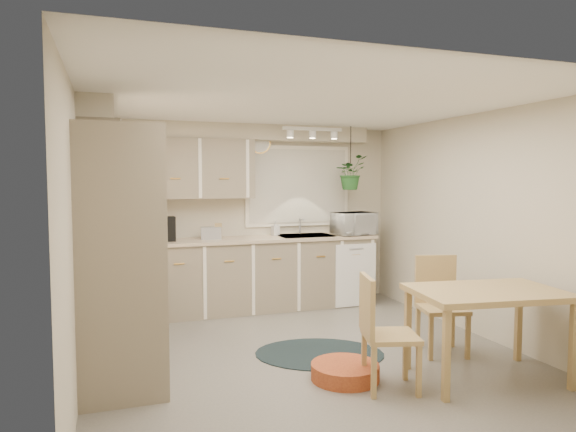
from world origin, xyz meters
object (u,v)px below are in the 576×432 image
at_px(chair_left, 391,333).
at_px(microwave, 354,221).
at_px(chair_back, 443,306).
at_px(dining_table, 486,334).
at_px(pet_bed, 345,372).
at_px(braided_rug, 319,354).

relative_size(chair_left, microwave, 1.68).
bearing_deg(microwave, chair_left, -121.77).
xyz_separation_m(chair_left, chair_back, (0.91, 0.58, 0.01)).
bearing_deg(chair_back, microwave, -78.60).
distance_m(dining_table, chair_left, 0.87).
relative_size(chair_back, microwave, 1.70).
bearing_deg(pet_bed, braided_rug, 86.64).
bearing_deg(dining_table, chair_back, 86.17).
bearing_deg(chair_back, pet_bed, 28.02).
height_order(pet_bed, microwave, microwave).
bearing_deg(pet_bed, chair_back, 13.88).
distance_m(chair_left, microwave, 2.98).
xyz_separation_m(chair_back, pet_bed, (-1.17, -0.29, -0.40)).
bearing_deg(braided_rug, chair_back, -17.89).
xyz_separation_m(dining_table, chair_back, (0.04, 0.67, 0.08)).
bearing_deg(microwave, dining_table, -104.33).
xyz_separation_m(chair_back, microwave, (0.10, 2.13, 0.66)).
distance_m(dining_table, microwave, 2.90).
bearing_deg(dining_table, braided_rug, 136.51).
bearing_deg(chair_back, chair_left, 46.80).
bearing_deg(microwave, chair_back, -104.07).
distance_m(chair_left, pet_bed, 0.56).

